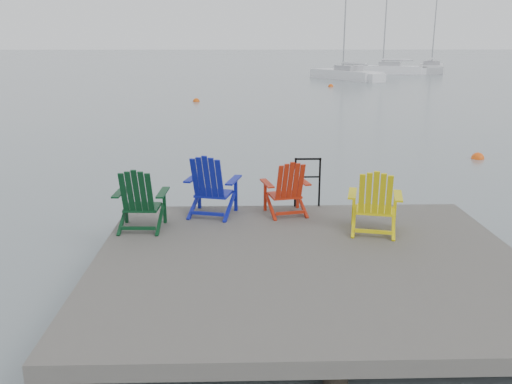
{
  "coord_description": "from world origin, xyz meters",
  "views": [
    {
      "loc": [
        -0.94,
        -6.97,
        3.43
      ],
      "look_at": [
        -0.69,
        2.18,
        0.85
      ],
      "focal_mm": 38.0,
      "sensor_mm": 36.0,
      "label": 1
    }
  ],
  "objects_px": {
    "chair_red": "(287,188)",
    "sailboat_mid": "(431,69)",
    "chair_blue": "(211,185)",
    "sailboat_far": "(386,70)",
    "sailboat_near": "(346,75)",
    "chair_yellow": "(375,201)",
    "buoy_a": "(478,159)",
    "buoy_b": "(196,102)",
    "chair_green": "(140,199)",
    "handrail": "(308,177)",
    "buoy_d": "(331,87)"
  },
  "relations": [
    {
      "from": "chair_yellow",
      "to": "sailboat_near",
      "type": "xyz_separation_m",
      "value": [
        7.44,
        41.73,
        -0.67
      ]
    },
    {
      "from": "chair_yellow",
      "to": "buoy_b",
      "type": "bearing_deg",
      "value": 114.64
    },
    {
      "from": "chair_blue",
      "to": "buoy_b",
      "type": "height_order",
      "value": "chair_blue"
    },
    {
      "from": "sailboat_mid",
      "to": "chair_blue",
      "type": "bearing_deg",
      "value": -93.34
    },
    {
      "from": "sailboat_near",
      "to": "buoy_b",
      "type": "relative_size",
      "value": 27.77
    },
    {
      "from": "buoy_a",
      "to": "buoy_b",
      "type": "xyz_separation_m",
      "value": [
        -9.65,
        15.86,
        0.0
      ]
    },
    {
      "from": "sailboat_near",
      "to": "chair_green",
      "type": "bearing_deg",
      "value": -132.32
    },
    {
      "from": "chair_green",
      "to": "buoy_b",
      "type": "relative_size",
      "value": 2.55
    },
    {
      "from": "handrail",
      "to": "buoy_a",
      "type": "bearing_deg",
      "value": 46.74
    },
    {
      "from": "chair_blue",
      "to": "sailboat_far",
      "type": "bearing_deg",
      "value": 86.41
    },
    {
      "from": "chair_red",
      "to": "chair_green",
      "type": "bearing_deg",
      "value": -175.66
    },
    {
      "from": "chair_blue",
      "to": "chair_yellow",
      "type": "xyz_separation_m",
      "value": [
        2.58,
        -0.96,
        -0.02
      ]
    },
    {
      "from": "handrail",
      "to": "buoy_b",
      "type": "relative_size",
      "value": 2.26
    },
    {
      "from": "chair_red",
      "to": "buoy_b",
      "type": "xyz_separation_m",
      "value": [
        -3.34,
        22.59,
        -0.98
      ]
    },
    {
      "from": "sailboat_mid",
      "to": "buoy_b",
      "type": "bearing_deg",
      "value": -109.58
    },
    {
      "from": "chair_blue",
      "to": "buoy_a",
      "type": "distance_m",
      "value": 10.22
    },
    {
      "from": "chair_blue",
      "to": "buoy_d",
      "type": "height_order",
      "value": "chair_blue"
    },
    {
      "from": "sailboat_mid",
      "to": "buoy_d",
      "type": "height_order",
      "value": "sailboat_mid"
    },
    {
      "from": "chair_green",
      "to": "buoy_b",
      "type": "xyz_separation_m",
      "value": [
        -0.96,
        23.3,
        -1.01
      ]
    },
    {
      "from": "sailboat_near",
      "to": "sailboat_mid",
      "type": "xyz_separation_m",
      "value": [
        11.67,
        11.3,
        -0.0
      ]
    },
    {
      "from": "chair_yellow",
      "to": "buoy_a",
      "type": "xyz_separation_m",
      "value": [
        5.02,
        7.71,
        -1.02
      ]
    },
    {
      "from": "chair_red",
      "to": "sailboat_mid",
      "type": "xyz_separation_m",
      "value": [
        20.4,
        52.06,
        -0.63
      ]
    },
    {
      "from": "chair_red",
      "to": "chair_yellow",
      "type": "height_order",
      "value": "chair_yellow"
    },
    {
      "from": "handrail",
      "to": "buoy_d",
      "type": "relative_size",
      "value": 2.22
    },
    {
      "from": "chair_green",
      "to": "buoy_a",
      "type": "distance_m",
      "value": 11.49
    },
    {
      "from": "sailboat_mid",
      "to": "sailboat_far",
      "type": "bearing_deg",
      "value": -133.85
    },
    {
      "from": "handrail",
      "to": "chair_red",
      "type": "bearing_deg",
      "value": -130.97
    },
    {
      "from": "chair_blue",
      "to": "sailboat_near",
      "type": "relative_size",
      "value": 0.1
    },
    {
      "from": "chair_yellow",
      "to": "sailboat_far",
      "type": "bearing_deg",
      "value": 88.62
    },
    {
      "from": "buoy_b",
      "to": "chair_yellow",
      "type": "bearing_deg",
      "value": -78.89
    },
    {
      "from": "handrail",
      "to": "buoy_b",
      "type": "height_order",
      "value": "handrail"
    },
    {
      "from": "sailboat_mid",
      "to": "buoy_a",
      "type": "bearing_deg",
      "value": -87.99
    },
    {
      "from": "chair_red",
      "to": "handrail",
      "type": "bearing_deg",
      "value": 36.78
    },
    {
      "from": "chair_yellow",
      "to": "buoy_d",
      "type": "xyz_separation_m",
      "value": [
        4.8,
        33.7,
        -1.02
      ]
    },
    {
      "from": "chair_green",
      "to": "buoy_d",
      "type": "distance_m",
      "value": 34.5
    },
    {
      "from": "sailboat_far",
      "to": "sailboat_near",
      "type": "bearing_deg",
      "value": 166.33
    },
    {
      "from": "chair_yellow",
      "to": "buoy_d",
      "type": "height_order",
      "value": "chair_yellow"
    },
    {
      "from": "chair_yellow",
      "to": "sailboat_near",
      "type": "height_order",
      "value": "sailboat_near"
    },
    {
      "from": "handrail",
      "to": "buoy_d",
      "type": "xyz_separation_m",
      "value": [
        5.67,
        32.25,
        -1.04
      ]
    },
    {
      "from": "chair_green",
      "to": "sailboat_near",
      "type": "xyz_separation_m",
      "value": [
        11.11,
        41.47,
        -0.66
      ]
    },
    {
      "from": "sailboat_mid",
      "to": "buoy_b",
      "type": "relative_size",
      "value": 32.29
    },
    {
      "from": "chair_red",
      "to": "sailboat_near",
      "type": "distance_m",
      "value": 41.69
    },
    {
      "from": "chair_yellow",
      "to": "sailboat_near",
      "type": "distance_m",
      "value": 42.4
    },
    {
      "from": "chair_blue",
      "to": "chair_yellow",
      "type": "distance_m",
      "value": 2.75
    },
    {
      "from": "buoy_b",
      "to": "buoy_d",
      "type": "height_order",
      "value": "buoy_d"
    },
    {
      "from": "chair_green",
      "to": "buoy_a",
      "type": "xyz_separation_m",
      "value": [
        8.69,
        7.44,
        -1.01
      ]
    },
    {
      "from": "buoy_a",
      "to": "sailboat_near",
      "type": "bearing_deg",
      "value": 85.93
    },
    {
      "from": "sailboat_near",
      "to": "sailboat_far",
      "type": "relative_size",
      "value": 1.09
    },
    {
      "from": "chair_yellow",
      "to": "sailboat_far",
      "type": "xyz_separation_m",
      "value": [
        13.34,
        50.1,
        -0.67
      ]
    },
    {
      "from": "handrail",
      "to": "sailboat_far",
      "type": "height_order",
      "value": "sailboat_far"
    }
  ]
}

